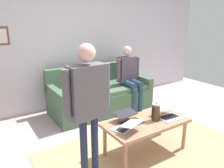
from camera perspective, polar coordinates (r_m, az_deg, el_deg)
The scene contains 11 objects.
ground_plane at distance 3.36m, azimuth 6.63°, elevation -16.24°, with size 7.68×7.68×0.00m, color #B89EA1.
area_rug at distance 3.26m, azimuth 9.62°, elevation -17.41°, with size 2.83×1.84×0.01m, color tan.
back_wall at distance 4.75m, azimuth -10.18°, elevation 10.65°, with size 7.04×0.11×2.70m.
couch at distance 4.54m, azimuth -3.12°, elevation -2.93°, with size 1.98×0.91×0.88m.
coffee_table at distance 3.12m, azimuth 8.73°, elevation -10.25°, with size 1.16×0.59×0.47m.
laptop_left at distance 3.26m, azimuth 14.21°, elevation -7.41°, with size 0.34×0.35×0.14m.
laptop_center at distance 3.03m, azimuth 4.42°, elevation -8.97°, with size 0.33×0.33×0.13m.
laptop_right at distance 2.84m, azimuth 3.69°, elevation -10.77°, with size 0.37×0.39×0.13m.
french_press at distance 3.10m, azimuth 11.14°, elevation -7.02°, with size 0.13×0.11×0.26m.
person_standing at distance 2.33m, azimuth -6.18°, elevation -3.65°, with size 0.56×0.22×1.58m.
person_seated at distance 4.54m, azimuth 4.40°, elevation 2.62°, with size 0.55×0.51×1.28m.
Camera 1 is at (1.84, 2.15, 1.81)m, focal length 35.78 mm.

